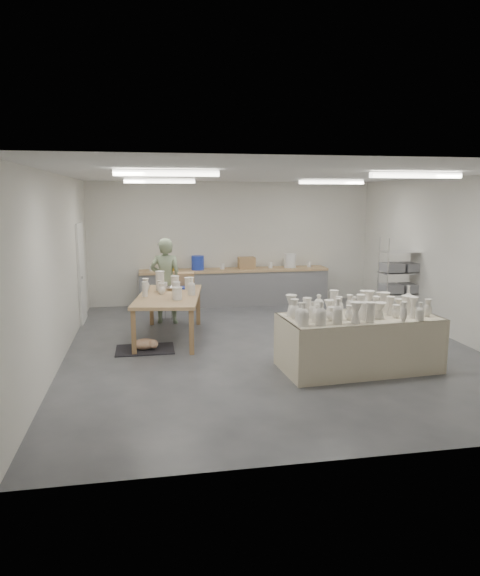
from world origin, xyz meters
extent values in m
plane|color=#424449|center=(0.00, 0.00, 0.00)|extent=(8.00, 8.00, 0.00)
cube|color=white|center=(0.00, 0.00, 2.99)|extent=(7.00, 8.00, 0.02)
cube|color=silver|center=(0.00, 4.00, 1.50)|extent=(7.00, 0.02, 3.00)
cube|color=silver|center=(0.00, -4.00, 1.50)|extent=(7.00, 0.02, 3.00)
cube|color=silver|center=(-3.50, 0.00, 1.50)|extent=(0.02, 8.00, 3.00)
cube|color=silver|center=(3.50, 0.00, 1.50)|extent=(0.02, 8.00, 3.00)
cube|color=white|center=(-3.47, 2.60, 1.05)|extent=(0.05, 0.90, 2.10)
cube|color=white|center=(-1.80, -1.50, 2.94)|extent=(1.40, 0.12, 0.08)
cube|color=white|center=(1.80, -1.50, 2.94)|extent=(1.40, 0.12, 0.08)
cube|color=white|center=(-1.80, 2.00, 2.94)|extent=(1.40, 0.12, 0.08)
cube|color=white|center=(1.80, 2.00, 2.94)|extent=(1.40, 0.12, 0.08)
cube|color=tan|center=(0.00, 3.68, 0.87)|extent=(4.60, 0.60, 0.06)
cube|color=slate|center=(0.00, 3.68, 0.42)|extent=(4.60, 0.55, 0.84)
cylinder|color=gold|center=(-1.60, 3.68, 1.07)|extent=(0.30, 0.30, 0.34)
cylinder|color=#2138B5|center=(-0.90, 3.68, 1.07)|extent=(0.30, 0.30, 0.34)
cylinder|color=white|center=(1.40, 3.68, 1.07)|extent=(0.30, 0.30, 0.34)
cube|color=olive|center=(0.30, 3.68, 1.04)|extent=(0.40, 0.30, 0.28)
cylinder|color=white|center=(-2.00, 3.68, 0.97)|extent=(0.10, 0.10, 0.14)
cylinder|color=white|center=(-0.30, 3.68, 0.97)|extent=(0.10, 0.10, 0.14)
cylinder|color=white|center=(0.90, 3.68, 0.97)|extent=(0.10, 0.10, 0.14)
cylinder|color=white|center=(1.90, 3.68, 0.97)|extent=(0.10, 0.10, 0.14)
cylinder|color=silver|center=(2.78, 1.18, 0.90)|extent=(0.02, 0.02, 1.80)
cylinder|color=silver|center=(3.62, 1.18, 0.90)|extent=(0.02, 0.02, 1.80)
cylinder|color=silver|center=(2.78, 1.62, 0.90)|extent=(0.02, 0.02, 1.80)
cylinder|color=silver|center=(3.62, 1.62, 0.90)|extent=(0.02, 0.02, 1.80)
cube|color=silver|center=(3.20, 1.40, 0.15)|extent=(0.88, 0.48, 0.02)
cube|color=silver|center=(3.20, 1.40, 0.60)|extent=(0.88, 0.48, 0.02)
cube|color=silver|center=(3.20, 1.40, 1.05)|extent=(0.88, 0.48, 0.02)
cube|color=silver|center=(3.20, 1.40, 1.50)|extent=(0.88, 0.48, 0.02)
cube|color=slate|center=(2.98, 1.40, 0.72)|extent=(0.38, 0.42, 0.18)
cube|color=slate|center=(3.42, 1.40, 0.72)|extent=(0.38, 0.42, 0.18)
cube|color=slate|center=(2.98, 1.40, 1.17)|extent=(0.38, 0.42, 0.18)
cube|color=slate|center=(3.42, 1.40, 1.17)|extent=(0.38, 0.42, 0.18)
cube|color=olive|center=(1.07, -1.38, 0.37)|extent=(2.17, 1.10, 0.73)
cube|color=beige|center=(1.07, -1.38, 0.82)|extent=(2.44, 1.28, 0.03)
cube|color=beige|center=(1.07, -1.92, 0.42)|extent=(2.37, 0.19, 0.83)
cube|color=beige|center=(1.07, -0.84, 0.42)|extent=(2.37, 0.19, 0.83)
cube|color=tan|center=(-1.72, 0.92, 0.80)|extent=(1.43, 2.36, 0.06)
cube|color=olive|center=(-2.20, -0.12, 0.39)|extent=(0.08, 0.08, 0.77)
cube|color=olive|center=(-1.23, -0.12, 0.39)|extent=(0.08, 0.08, 0.77)
cube|color=olive|center=(-2.20, 1.96, 0.39)|extent=(0.08, 0.08, 0.77)
cube|color=olive|center=(-1.23, 1.96, 0.39)|extent=(0.08, 0.08, 0.77)
ellipsoid|color=silver|center=(-1.62, 1.43, 0.88)|extent=(0.26, 0.26, 0.12)
cylinder|color=#2138B5|center=(-1.39, 1.56, 0.85)|extent=(0.26, 0.26, 0.03)
cylinder|color=white|center=(-1.77, 1.65, 0.89)|extent=(0.11, 0.11, 0.12)
cube|color=olive|center=(-1.33, 1.81, 0.97)|extent=(0.32, 0.26, 0.28)
cube|color=black|center=(-2.18, 0.22, 0.01)|extent=(1.00, 0.70, 0.02)
ellipsoid|color=white|center=(-2.18, 0.22, 0.11)|extent=(0.49, 0.39, 0.18)
sphere|color=white|center=(-2.03, 0.12, 0.13)|extent=(0.16, 0.16, 0.16)
imported|color=gray|center=(-1.72, 2.14, 0.90)|extent=(0.73, 0.56, 1.80)
cylinder|color=red|center=(-1.72, 2.41, 0.26)|extent=(0.39, 0.39, 0.04)
cylinder|color=silver|center=(-1.61, 2.36, 0.13)|extent=(0.02, 0.02, 0.26)
cylinder|color=silver|center=(-1.74, 2.53, 0.13)|extent=(0.02, 0.02, 0.26)
cylinder|color=silver|center=(-1.82, 2.33, 0.13)|extent=(0.02, 0.02, 0.26)
camera|label=1|loc=(-2.09, -8.55, 2.63)|focal=32.00mm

